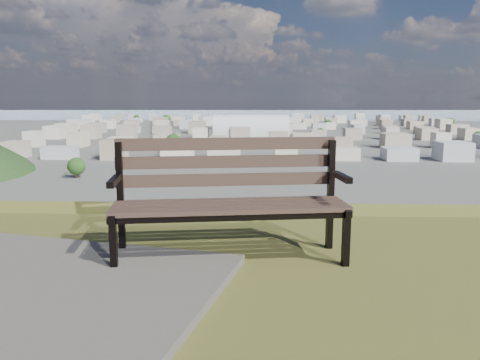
{
  "coord_description": "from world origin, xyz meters",
  "views": [
    {
      "loc": [
        -0.01,
        -1.01,
        26.28
      ],
      "look_at": [
        -0.22,
        4.54,
        25.3
      ],
      "focal_mm": 35.0,
      "sensor_mm": 36.0,
      "label": 1
    }
  ],
  "objects": [
    {
      "name": "park_bench",
      "position": [
        -0.23,
        2.64,
        25.54
      ],
      "size": [
        1.89,
        0.84,
        0.95
      ],
      "rotation": [
        0.0,
        0.0,
        0.14
      ],
      "color": "#3B2C22",
      "rests_on": "hilltop_mesa"
    },
    {
      "name": "arena",
      "position": [
        -4.37,
        304.78,
        4.81
      ],
      "size": [
        48.41,
        20.57,
        20.41
      ],
      "rotation": [
        0.0,
        0.0,
        0.0
      ],
      "color": "silver",
      "rests_on": "ground"
    },
    {
      "name": "city_blocks",
      "position": [
        0.0,
        394.44,
        3.5
      ],
      "size": [
        395.0,
        361.0,
        7.0
      ],
      "color": "beige",
      "rests_on": "ground"
    },
    {
      "name": "city_trees",
      "position": [
        -26.39,
        319.0,
        4.83
      ],
      "size": [
        406.52,
        387.2,
        9.98
      ],
      "color": "#37231B",
      "rests_on": "ground"
    },
    {
      "name": "bay_water",
      "position": [
        0.0,
        900.0,
        0.0
      ],
      "size": [
        2400.0,
        700.0,
        0.12
      ],
      "primitive_type": "cube",
      "color": "#8293A6",
      "rests_on": "ground"
    },
    {
      "name": "far_hills",
      "position": [
        -60.92,
        1402.93,
        25.47
      ],
      "size": [
        2050.0,
        340.0,
        60.0
      ],
      "color": "#8796A8",
      "rests_on": "ground"
    }
  ]
}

